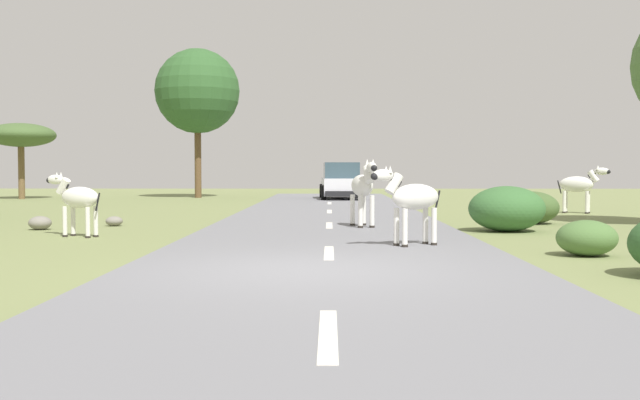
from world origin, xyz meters
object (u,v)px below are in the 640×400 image
Objects in this scene: car_0 at (341,182)px; rock_0 at (40,223)px; rock_1 at (114,221)px; zebra_2 at (412,198)px; zebra_1 at (77,198)px; bush_3 at (587,238)px; zebra_4 at (579,185)px; tree_4 at (21,136)px; bush_1 at (507,209)px; zebra_0 at (363,187)px; bush_0 at (532,208)px; tree_5 at (197,91)px.

car_0 reaches higher than rock_0.
rock_0 reaches higher than rock_1.
zebra_2 is 9.42m from rock_0.
zebra_1 is 0.32× the size of car_0.
car_0 reaches higher than bush_3.
zebra_4 is 0.42× the size of tree_4.
car_0 is 2.48× the size of bush_1.
tree_4 reaches higher than zebra_0.
car_0 is 23.06m from bush_3.
bush_3 reaches higher than rock_0.
zebra_4 is 5.54m from bush_0.
zebra_1 is 2.47m from rock_0.
rock_1 is at bearing -20.33° from zebra_0.
bush_1 is (3.33, -0.68, -0.50)m from zebra_0.
car_0 is at bearing 101.31° from bush_1.
zebra_4 is at bearing -25.89° from tree_4.
tree_4 is 8.89m from tree_5.
zebra_1 is at bearing 70.49° from car_0.
bush_0 is 1.43× the size of bush_3.
bush_1 is at bearing -61.59° from tree_5.
tree_5 reaches higher than rock_0.
tree_4 is at bearing -4.44° from car_0.
zebra_0 is 9.85m from zebra_4.
car_0 is at bearing 99.37° from bush_3.
bush_3 is at bearing -66.09° from tree_5.
bush_1 is 9.80m from rock_1.
bush_1 is at bearing 155.45° from zebra_0.
zebra_4 is 0.21× the size of tree_5.
zebra_2 is 0.83× the size of bush_1.
zebra_1 is 0.97× the size of bush_0.
zebra_2 is 0.19× the size of tree_5.
bush_0 is at bearing -38.02° from tree_4.
bush_1 is at bearing -43.75° from tree_4.
zebra_0 is 1.23× the size of zebra_1.
rock_0 is (-11.12, 0.33, -0.37)m from bush_1.
zebra_2 is at bearing -125.63° from bush_1.
zebra_2 is at bearing 85.96° from zebra_0.
zebra_1 is at bearing -49.64° from rock_0.
bush_3 is at bearing 97.02° from car_0.
tree_5 is 17.48× the size of rock_1.
zebra_1 is 0.88× the size of zebra_4.
zebra_0 is 24.04m from tree_4.
car_0 is at bearing -17.03° from tree_5.
tree_5 is at bearing -81.76° from zebra_0.
tree_4 is (-9.75, 19.98, 2.28)m from zebra_1.
tree_4 is (-15.74, 0.57, 2.26)m from car_0.
zebra_2 reaches higher than bush_0.
zebra_0 reaches higher than zebra_1.
car_0 is 8.94m from tree_5.
zebra_4 reaches higher than bush_0.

